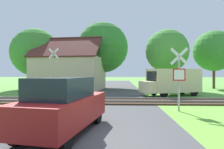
{
  "coord_description": "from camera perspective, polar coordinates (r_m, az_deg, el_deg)",
  "views": [
    {
      "loc": [
        1.08,
        -5.99,
        1.93
      ],
      "look_at": [
        0.5,
        8.09,
        1.8
      ],
      "focal_mm": 32.0,
      "sensor_mm": 36.0,
      "label": 1
    }
  ],
  "objects": [
    {
      "name": "tree_left",
      "position": [
        26.11,
        -21.05,
        5.9
      ],
      "size": [
        5.76,
        5.76,
        7.27
      ],
      "color": "#513823",
      "rests_on": "ground"
    },
    {
      "name": "road_asphalt",
      "position": [
        8.29,
        -5.33,
        -12.93
      ],
      "size": [
        6.51,
        80.0,
        0.01
      ],
      "primitive_type": "cube",
      "color": "#424244",
      "rests_on": "ground"
    },
    {
      "name": "parked_car",
      "position": [
        6.62,
        -13.59,
        -8.5
      ],
      "size": [
        2.33,
        4.23,
        1.78
      ],
      "rotation": [
        0.0,
        0.0,
        -0.18
      ],
      "color": "maroon",
      "rests_on": "ground"
    },
    {
      "name": "house",
      "position": [
        23.39,
        -11.84,
        0.69
      ],
      "size": [
        8.16,
        7.19,
        6.0
      ],
      "rotation": [
        0.0,
        0.0,
        -0.11
      ],
      "color": "#C6B293",
      "rests_on": "ground"
    },
    {
      "name": "crossing_sign_far",
      "position": [
        16.75,
        -16.39,
        1.59
      ],
      "size": [
        0.88,
        0.16,
        3.92
      ],
      "rotation": [
        0.0,
        0.0,
        -0.1
      ],
      "color": "#9E9EA5",
      "rests_on": "ground"
    },
    {
      "name": "tree_right",
      "position": [
        23.32,
        15.43,
        6.5
      ],
      "size": [
        4.8,
        4.8,
        6.77
      ],
      "color": "#513823",
      "rests_on": "ground"
    },
    {
      "name": "ground_plane",
      "position": [
        6.38,
        -7.84,
        -17.09
      ],
      "size": [
        160.0,
        160.0,
        0.0
      ],
      "primitive_type": "plane",
      "color": "#5B933D"
    },
    {
      "name": "mail_truck",
      "position": [
        17.34,
        16.74,
        -1.78
      ],
      "size": [
        5.24,
        3.45,
        2.24
      ],
      "rotation": [
        0.0,
        0.0,
        1.93
      ],
      "color": "beige",
      "rests_on": "ground"
    },
    {
      "name": "tree_center",
      "position": [
        25.64,
        -2.63,
        7.7
      ],
      "size": [
        6.39,
        6.39,
        8.33
      ],
      "color": "#513823",
      "rests_on": "ground"
    },
    {
      "name": "rail_track",
      "position": [
        13.25,
        -2.36,
        -7.59
      ],
      "size": [
        60.0,
        2.6,
        0.22
      ],
      "color": "#422D1E",
      "rests_on": "ground"
    },
    {
      "name": "tree_far",
      "position": [
        27.19,
        27.12,
        6.01
      ],
      "size": [
        4.88,
        4.88,
        7.0
      ],
      "color": "#513823",
      "rests_on": "ground"
    },
    {
      "name": "stop_sign_near",
      "position": [
        10.46,
        18.59,
        -0.32
      ],
      "size": [
        0.87,
        0.19,
        3.18
      ],
      "rotation": [
        0.0,
        0.0,
        2.99
      ],
      "color": "#9E9EA5",
      "rests_on": "ground"
    }
  ]
}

